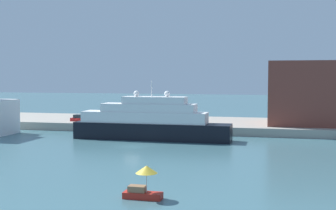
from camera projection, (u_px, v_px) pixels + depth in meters
name	position (u px, v px, depth m)	size (l,w,h in m)	color
ground	(132.00, 147.00, 69.71)	(400.00, 400.00, 0.00)	#3D6670
quay_dock	(171.00, 124.00, 95.47)	(110.00, 21.27, 1.58)	gray
large_yacht	(150.00, 122.00, 77.38)	(27.35, 4.56, 10.20)	black
small_motorboat	(144.00, 183.00, 40.12)	(3.52, 1.97, 3.03)	#B22319
harbor_building	(312.00, 93.00, 87.67)	(16.68, 14.62, 12.25)	brown
parked_car	(81.00, 118.00, 93.52)	(4.33, 1.80, 1.38)	#B21E1E
person_figure	(104.00, 119.00, 90.58)	(0.36, 0.36, 1.62)	#334C8C
mooring_bollard	(177.00, 123.00, 85.80)	(0.48, 0.48, 0.81)	black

